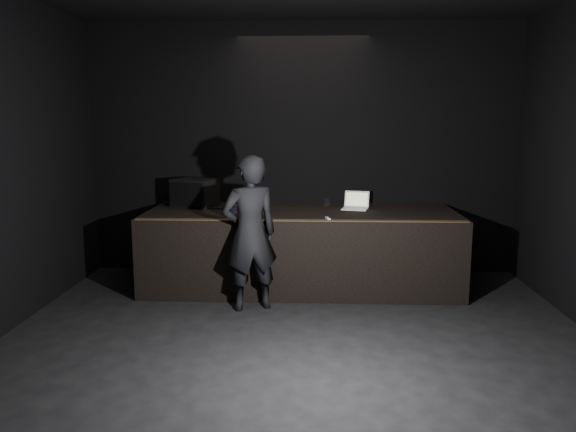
# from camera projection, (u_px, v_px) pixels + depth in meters

# --- Properties ---
(ground) EXTENTS (7.00, 7.00, 0.00)m
(ground) POSITION_uv_depth(u_px,v_px,m) (295.00, 379.00, 4.77)
(ground) COLOR black
(ground) RESTS_ON ground
(room_walls) EXTENTS (6.10, 7.10, 3.52)m
(room_walls) POSITION_uv_depth(u_px,v_px,m) (295.00, 139.00, 4.42)
(room_walls) COLOR black
(room_walls) RESTS_ON ground
(stage_riser) EXTENTS (4.00, 1.50, 1.00)m
(stage_riser) POSITION_uv_depth(u_px,v_px,m) (301.00, 248.00, 7.37)
(stage_riser) COLOR black
(stage_riser) RESTS_ON ground
(riser_lip) EXTENTS (3.92, 0.10, 0.01)m
(riser_lip) POSITION_uv_depth(u_px,v_px,m) (300.00, 220.00, 6.59)
(riser_lip) COLOR brown
(riser_lip) RESTS_ON stage_riser
(stage_monitor) EXTENTS (0.67, 0.59, 0.38)m
(stage_monitor) POSITION_uv_depth(u_px,v_px,m) (195.00, 193.00, 7.63)
(stage_monitor) COLOR black
(stage_monitor) RESTS_ON stage_riser
(cable) EXTENTS (0.95, 0.20, 0.02)m
(cable) POSITION_uv_depth(u_px,v_px,m) (235.00, 209.00, 7.37)
(cable) COLOR black
(cable) RESTS_ON stage_riser
(laptop) EXTENTS (0.39, 0.36, 0.23)m
(laptop) POSITION_uv_depth(u_px,v_px,m) (356.00, 204.00, 7.45)
(laptop) COLOR silver
(laptop) RESTS_ON stage_riser
(beer_can) EXTENTS (0.07, 0.07, 0.18)m
(beer_can) POSITION_uv_depth(u_px,v_px,m) (234.00, 211.00, 6.75)
(beer_can) COLOR silver
(beer_can) RESTS_ON stage_riser
(plastic_cup) EXTENTS (0.09, 0.09, 0.11)m
(plastic_cup) POSITION_uv_depth(u_px,v_px,m) (327.00, 203.00, 7.63)
(plastic_cup) COLOR white
(plastic_cup) RESTS_ON stage_riser
(wii_remote) EXTENTS (0.06, 0.14, 0.03)m
(wii_remote) POSITION_uv_depth(u_px,v_px,m) (328.00, 219.00, 6.65)
(wii_remote) COLOR silver
(wii_remote) RESTS_ON stage_riser
(person) EXTENTS (0.77, 0.65, 1.78)m
(person) POSITION_uv_depth(u_px,v_px,m) (250.00, 233.00, 6.39)
(person) COLOR black
(person) RESTS_ON ground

